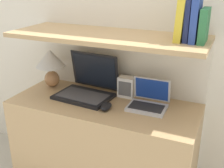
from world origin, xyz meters
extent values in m
cube|color=silver|center=(0.00, 0.57, 1.20)|extent=(6.00, 0.05, 2.40)
cube|color=tan|center=(0.00, 0.25, 0.36)|extent=(1.25, 0.51, 0.71)
cube|color=silver|center=(0.00, 0.53, 0.57)|extent=(1.25, 0.04, 1.13)
cube|color=tan|center=(0.00, 0.32, 1.15)|extent=(1.25, 0.46, 0.03)
ellipsoid|color=#B27A4C|center=(-0.48, 0.37, 0.77)|extent=(0.11, 0.11, 0.12)
cylinder|color=tan|center=(-0.48, 0.37, 0.85)|extent=(0.02, 0.02, 0.04)
cone|color=silver|center=(-0.48, 0.37, 0.94)|extent=(0.22, 0.22, 0.13)
cube|color=black|center=(-0.16, 0.28, 0.72)|extent=(0.40, 0.29, 0.02)
cube|color=#47474C|center=(-0.16, 0.27, 0.74)|extent=(0.34, 0.21, 0.00)
cube|color=black|center=(-0.15, 0.44, 0.87)|extent=(0.38, 0.08, 0.26)
cube|color=black|center=(-0.15, 0.43, 0.87)|extent=(0.34, 0.06, 0.23)
cube|color=silver|center=(0.29, 0.29, 0.72)|extent=(0.24, 0.17, 0.02)
cube|color=#232326|center=(0.29, 0.28, 0.74)|extent=(0.21, 0.12, 0.00)
cube|color=silver|center=(0.29, 0.39, 0.81)|extent=(0.24, 0.04, 0.16)
cube|color=navy|center=(0.29, 0.38, 0.81)|extent=(0.22, 0.03, 0.14)
ellipsoid|color=black|center=(0.06, 0.18, 0.74)|extent=(0.06, 0.11, 0.04)
cube|color=white|center=(0.10, 0.42, 0.79)|extent=(0.11, 0.07, 0.14)
cube|color=#59595B|center=(0.10, 0.38, 0.79)|extent=(0.09, 0.00, 0.10)
cube|color=#2D7042|center=(0.57, 0.32, 1.25)|extent=(0.04, 0.17, 0.18)
cube|color=#284293|center=(0.53, 0.32, 1.29)|extent=(0.04, 0.17, 0.26)
cube|color=navy|center=(0.49, 0.32, 1.28)|extent=(0.03, 0.14, 0.23)
cube|color=gold|center=(0.45, 0.32, 1.28)|extent=(0.05, 0.16, 0.23)
camera|label=1|loc=(0.73, -1.26, 1.52)|focal=45.00mm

